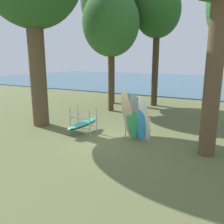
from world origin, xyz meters
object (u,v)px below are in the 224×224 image
at_px(tree_deep_back, 157,12).
at_px(leaning_board_pile, 135,118).
at_px(board_storage_rack, 83,124).
at_px(tree_far_left_back, 111,24).
at_px(tree_far_right_back, 111,3).

relative_size(tree_deep_back, leaning_board_pile, 3.83).
bearing_deg(tree_deep_back, board_storage_rack, -95.31).
height_order(tree_deep_back, leaning_board_pile, tree_deep_back).
xyz_separation_m(tree_far_left_back, tree_far_right_back, (-1.39, 2.64, 1.89)).
bearing_deg(tree_far_left_back, tree_far_right_back, 117.79).
height_order(tree_far_left_back, tree_deep_back, tree_deep_back).
distance_m(leaning_board_pile, board_storage_rack, 2.70).
xyz_separation_m(tree_deep_back, board_storage_rack, (-0.77, -8.29, -6.27)).
bearing_deg(leaning_board_pile, tree_deep_back, 102.84).
relative_size(tree_far_left_back, board_storage_rack, 3.70).
distance_m(tree_far_left_back, board_storage_rack, 7.37).
relative_size(tree_far_right_back, board_storage_rack, 4.86).
distance_m(tree_far_right_back, leaning_board_pile, 11.31).
bearing_deg(tree_deep_back, tree_far_left_back, -121.83).
distance_m(tree_far_right_back, tree_deep_back, 3.56).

